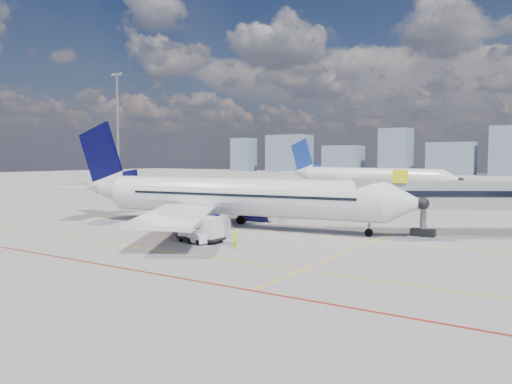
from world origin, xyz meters
TOP-DOWN VIEW (x-y plane):
  - ground at (0.00, 0.00)m, footprint 420.00×420.00m
  - apron_markings at (-0.58, -3.91)m, footprint 90.00×35.12m
  - jet_bridge at (23.51, 16.91)m, footprint 23.55×15.78m
  - floodlight_mast_nw at (-55.00, 40.00)m, footprint 3.20×0.61m
  - distant_skyline at (-1.90, 190.00)m, footprint 246.20×15.15m
  - main_aircraft at (-2.60, 7.81)m, footprint 40.92×35.54m
  - second_aircraft at (-8.01, 63.29)m, footprint 40.63×34.90m
  - baggage_tug at (1.79, -1.88)m, footprint 2.18×1.71m
  - cargo_dolly at (1.44, -1.06)m, footprint 4.16×1.88m
  - belt_loader at (-5.62, 2.52)m, footprint 5.69×1.68m
  - ramp_worker at (6.18, -2.54)m, footprint 0.41×0.60m

SIDE VIEW (x-z plane):
  - ground at x=0.00m, z-range 0.00..0.00m
  - apron_markings at x=-0.58m, z-range 0.00..0.01m
  - belt_loader at x=-5.62m, z-range -0.56..1.75m
  - baggage_tug at x=1.79m, z-range -0.03..1.32m
  - ramp_worker at x=6.18m, z-range 0.00..1.61m
  - cargo_dolly at x=1.44m, z-range 0.11..2.38m
  - main_aircraft at x=-2.60m, z-range -2.77..9.21m
  - second_aircraft at x=-8.01m, z-range -2.79..9.23m
  - jet_bridge at x=23.51m, z-range 0.59..6.89m
  - distant_skyline at x=-1.90m, z-range -3.50..23.16m
  - floodlight_mast_nw at x=-55.00m, z-range 0.86..26.31m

